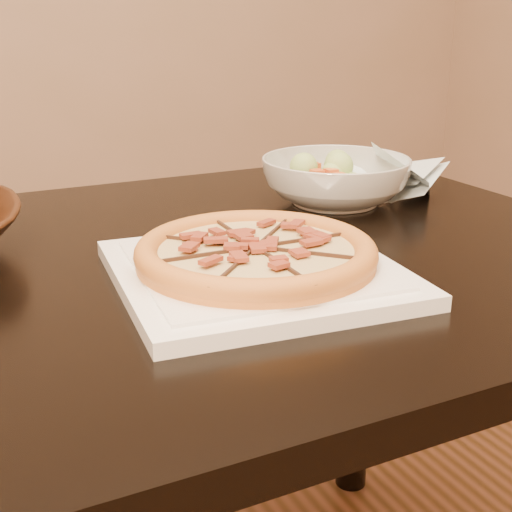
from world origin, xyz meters
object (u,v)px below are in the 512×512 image
(plate, at_px, (256,272))
(salad_bowl, at_px, (336,181))
(pizza, at_px, (256,253))
(dining_table, at_px, (133,342))

(plate, relative_size, salad_bowl, 1.44)
(salad_bowl, bearing_deg, pizza, -135.97)
(pizza, bearing_deg, plate, -61.75)
(plate, distance_m, salad_bowl, 0.37)
(pizza, bearing_deg, salad_bowl, 44.03)
(dining_table, height_order, plate, plate)
(dining_table, bearing_deg, plate, -45.82)
(plate, xyz_separation_m, pizza, (-0.00, 0.00, 0.02))
(pizza, xyz_separation_m, salad_bowl, (0.27, 0.26, 0.00))
(dining_table, xyz_separation_m, salad_bowl, (0.38, 0.14, 0.14))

